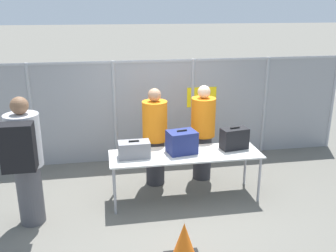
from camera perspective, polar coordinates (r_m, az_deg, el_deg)
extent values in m
plane|color=#605E56|center=(6.12, 0.42, -11.39)|extent=(120.00, 120.00, 0.00)
cylinder|color=#9EA0A5|center=(7.49, -19.99, 1.38)|extent=(0.07, 0.07, 2.01)
cylinder|color=#9EA0A5|center=(7.36, -8.08, 2.04)|extent=(0.07, 0.07, 2.01)
cylinder|color=#9EA0A5|center=(7.56, 3.71, 2.61)|extent=(0.07, 0.07, 2.01)
cylinder|color=#9EA0A5|center=(8.06, 14.48, 3.03)|extent=(0.07, 0.07, 2.01)
cylinder|color=#9EA0A5|center=(8.80, 23.73, 3.31)|extent=(0.07, 0.07, 2.01)
cube|color=gray|center=(7.42, -2.11, 2.34)|extent=(7.73, 0.01, 2.01)
cube|color=#9EA0A5|center=(7.22, -2.20, 9.81)|extent=(7.73, 0.04, 0.04)
cube|color=yellow|center=(7.54, 5.16, 4.42)|extent=(0.60, 0.01, 0.40)
cube|color=silver|center=(5.90, 2.67, -4.33)|extent=(2.38, 0.73, 0.02)
cylinder|color=#99999E|center=(5.67, -8.11, -9.82)|extent=(0.04, 0.04, 0.75)
cylinder|color=#99999E|center=(6.13, 13.74, -7.94)|extent=(0.04, 0.04, 0.75)
cylinder|color=#99999E|center=(6.21, -8.32, -7.23)|extent=(0.04, 0.04, 0.75)
cylinder|color=#99999E|center=(6.64, 11.68, -5.73)|extent=(0.04, 0.04, 0.75)
cube|color=slate|center=(5.74, -5.18, -3.58)|extent=(0.48, 0.27, 0.25)
cube|color=black|center=(5.69, -5.22, -2.31)|extent=(0.16, 0.03, 0.02)
cube|color=navy|center=(5.88, 2.11, -2.45)|extent=(0.49, 0.40, 0.35)
cube|color=black|center=(5.82, 2.13, -0.71)|extent=(0.16, 0.05, 0.02)
cube|color=black|center=(6.14, 10.07, -1.89)|extent=(0.46, 0.30, 0.34)
cube|color=black|center=(6.08, 10.16, -0.28)|extent=(0.16, 0.05, 0.02)
cylinder|color=#4C4C51|center=(5.74, -20.23, -9.69)|extent=(0.35, 0.35, 0.88)
cylinder|color=#B2B2B7|center=(5.43, -21.14, -2.07)|extent=(0.46, 0.46, 0.74)
sphere|color=brown|center=(5.29, -21.72, 2.91)|extent=(0.24, 0.24, 0.24)
cube|color=black|center=(5.09, -21.90, -3.03)|extent=(0.41, 0.25, 0.62)
cylinder|color=#2D2D33|center=(6.54, -1.96, -5.45)|extent=(0.32, 0.32, 0.81)
cylinder|color=orange|center=(6.28, -2.03, 0.78)|extent=(0.42, 0.42, 0.67)
sphere|color=#A57A5B|center=(6.16, -2.08, 4.76)|extent=(0.22, 0.22, 0.22)
cylinder|color=#2D2D33|center=(6.76, 5.22, -4.69)|extent=(0.32, 0.32, 0.81)
cylinder|color=orange|center=(6.51, 5.40, 1.37)|extent=(0.42, 0.42, 0.68)
sphere|color=beige|center=(6.40, 5.52, 5.21)|extent=(0.22, 0.22, 0.22)
cube|color=#4C6B47|center=(9.19, 2.87, 1.40)|extent=(3.30, 1.33, 0.46)
sphere|color=black|center=(8.43, 0.10, -0.81)|extent=(0.58, 0.58, 0.58)
sphere|color=black|center=(9.79, -1.37, 1.86)|extent=(0.58, 0.58, 0.58)
cylinder|color=#59595B|center=(9.03, -11.07, -0.41)|extent=(1.15, 0.06, 0.06)
cone|color=orange|center=(4.71, 2.47, -17.41)|extent=(0.35, 0.35, 0.55)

